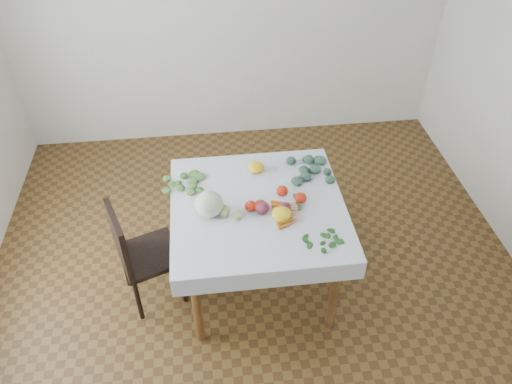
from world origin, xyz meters
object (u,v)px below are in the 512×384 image
at_px(table, 258,217).
at_px(cabbage, 209,204).
at_px(carrot_bunch, 288,213).
at_px(heirloom_back, 256,167).
at_px(chair, 137,251).

height_order(table, cabbage, cabbage).
xyz_separation_m(cabbage, carrot_bunch, (0.49, -0.07, -0.07)).
bearing_deg(heirloom_back, cabbage, -131.40).
bearing_deg(carrot_bunch, table, 149.12).
height_order(table, chair, chair).
xyz_separation_m(table, heirloom_back, (0.03, 0.35, 0.14)).
distance_m(chair, heirloom_back, 0.99).
distance_m(heirloom_back, carrot_bunch, 0.48).
height_order(cabbage, heirloom_back, cabbage).
distance_m(chair, cabbage, 0.61).
relative_size(chair, heirloom_back, 7.54).
bearing_deg(table, carrot_bunch, -30.88).
bearing_deg(cabbage, chair, -178.95).
relative_size(table, carrot_bunch, 3.70).
relative_size(chair, carrot_bunch, 3.10).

